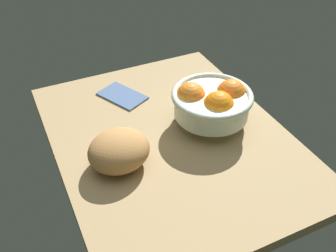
% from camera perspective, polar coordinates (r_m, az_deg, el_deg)
% --- Properties ---
extents(ground_plane, '(0.73, 0.56, 0.03)m').
position_cam_1_polar(ground_plane, '(0.99, 0.39, -2.17)').
color(ground_plane, tan).
extents(fruit_bowl, '(0.21, 0.21, 0.11)m').
position_cam_1_polar(fruit_bowl, '(0.99, 6.51, 3.49)').
color(fruit_bowl, silver).
rests_on(fruit_bowl, ground).
extents(bread_loaf, '(0.16, 0.17, 0.08)m').
position_cam_1_polar(bread_loaf, '(0.88, -7.23, -3.59)').
color(bread_loaf, '#B47F47').
rests_on(bread_loaf, ground).
extents(napkin_folded, '(0.16, 0.13, 0.01)m').
position_cam_1_polar(napkin_folded, '(1.13, -6.75, 4.55)').
color(napkin_folded, slate).
rests_on(napkin_folded, ground).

